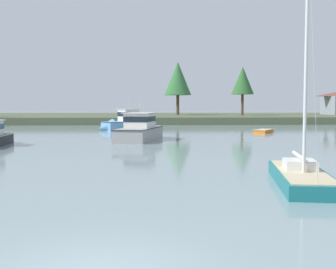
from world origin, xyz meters
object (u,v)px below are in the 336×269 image
(sailboat_teal, at_px, (301,179))
(cruiser_skyblue, at_px, (124,125))
(dinghy_orange, at_px, (264,132))
(cruiser_grey, at_px, (142,133))

(sailboat_teal, bearing_deg, cruiser_skyblue, 103.45)
(cruiser_skyblue, bearing_deg, dinghy_orange, -23.33)
(cruiser_grey, xyz_separation_m, sailboat_teal, (7.22, -24.15, -0.42))
(cruiser_grey, xyz_separation_m, cruiser_skyblue, (-2.65, 17.11, -0.03))
(dinghy_orange, distance_m, cruiser_grey, 17.62)
(dinghy_orange, relative_size, cruiser_skyblue, 0.45)
(cruiser_skyblue, xyz_separation_m, sailboat_teal, (9.87, -41.26, -0.39))
(cruiser_grey, relative_size, cruiser_skyblue, 1.16)
(dinghy_orange, relative_size, cruiser_grey, 0.39)
(sailboat_teal, bearing_deg, cruiser_grey, 106.64)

